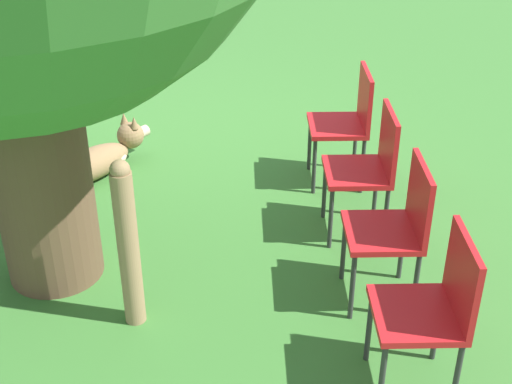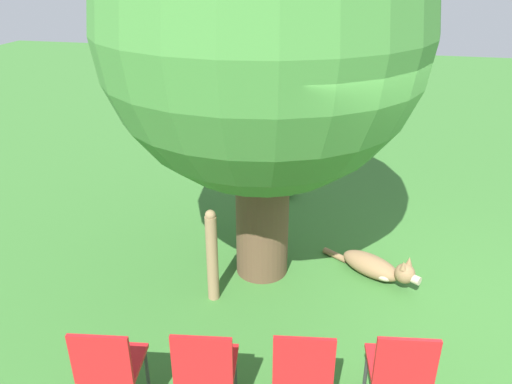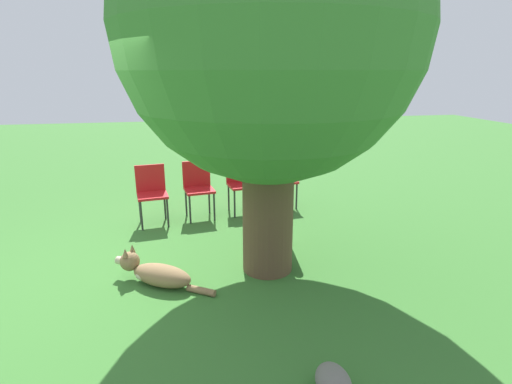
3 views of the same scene
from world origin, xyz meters
TOP-DOWN VIEW (x-y plane):
  - ground_plane at (0.00, 0.00)m, footprint 30.00×30.00m
  - oak_tree at (0.18, 1.33)m, footprint 3.15×3.15m
  - dog at (0.30, 0.04)m, footprint 0.76×1.09m
  - fence_post at (-0.43, 1.72)m, footprint 0.12×0.12m
  - red_chair_0 at (-1.62, -0.08)m, footprint 0.48×0.49m
  - red_chair_1 at (-1.76, 0.63)m, footprint 0.48×0.49m
  - red_chair_2 at (-1.90, 1.34)m, footprint 0.48×0.49m
  - red_chair_3 at (-2.04, 2.05)m, footprint 0.48×0.49m
  - garden_rock at (2.18, 1.37)m, footprint 0.36×0.25m

SIDE VIEW (x-z plane):
  - ground_plane at x=0.00m, z-range 0.00..0.00m
  - garden_rock at x=2.18m, z-range 0.00..0.21m
  - dog at x=0.30m, z-range -0.06..0.33m
  - fence_post at x=-0.43m, z-range 0.01..1.05m
  - red_chair_0 at x=-1.62m, z-range 0.08..0.98m
  - red_chair_1 at x=-1.76m, z-range 0.08..0.98m
  - red_chair_2 at x=-1.90m, z-range 0.08..0.98m
  - red_chair_3 at x=-2.04m, z-range 0.08..0.98m
  - oak_tree at x=0.18m, z-range 0.52..4.76m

